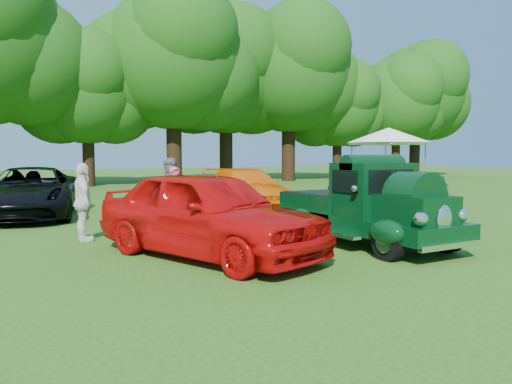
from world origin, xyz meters
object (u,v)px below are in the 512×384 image
canopy_tent (388,136)px  back_car_blue (384,182)px  red_convertible (208,213)px  spectator_grey (172,194)px  back_car_orange (246,189)px  back_car_green (389,178)px  spectator_pink (176,200)px  back_car_black (31,192)px  spectator_white (83,202)px  hero_pickup (366,209)px

canopy_tent → back_car_blue: bearing=-135.0°
red_convertible → spectator_grey: 3.82m
back_car_orange → back_car_blue: (5.78, -0.80, 0.13)m
red_convertible → back_car_green: red_convertible is taller
back_car_blue → canopy_tent: 8.74m
back_car_green → back_car_orange: bearing=165.5°
red_convertible → spectator_pink: red_convertible is taller
back_car_black → back_car_orange: 6.97m
spectator_grey → spectator_white: 2.50m
back_car_green → spectator_pink: bearing=176.9°
back_car_black → back_car_orange: (6.85, -1.33, -0.06)m
back_car_orange → back_car_blue: bearing=-1.5°
back_car_black → spectator_white: bearing=-69.5°
red_convertible → spectator_white: (-1.73, 3.01, 0.04)m
back_car_black → red_convertible: bearing=-60.3°
hero_pickup → back_car_blue: size_ratio=0.91×
spectator_pink → spectator_white: bearing=-174.2°
back_car_black → spectator_grey: 5.34m
hero_pickup → canopy_tent: (12.75, 12.47, 2.21)m
back_car_green → canopy_tent: canopy_tent is taller
back_car_blue → spectator_white: spectator_white is taller
back_car_green → spectator_grey: size_ratio=2.69×
back_car_orange → canopy_tent: canopy_tent is taller
back_car_blue → canopy_tent: canopy_tent is taller
back_car_black → back_car_blue: bearing=4.2°
spectator_pink → spectator_grey: 0.64m
hero_pickup → spectator_grey: (-2.89, 4.19, 0.16)m
back_car_black → back_car_blue: 12.81m
back_car_green → spectator_pink: 13.95m
back_car_blue → red_convertible: bearing=-153.2°
red_convertible → spectator_white: bearing=100.2°
hero_pickup → back_car_blue: (6.76, 6.48, 0.08)m
back_car_blue → spectator_pink: back_car_blue is taller
red_convertible → canopy_tent: (16.29, 12.05, 2.14)m
hero_pickup → back_car_orange: bearing=82.4°
back_car_orange → spectator_grey: 4.95m
hero_pickup → canopy_tent: size_ratio=0.92×
back_car_green → spectator_grey: bearing=174.7°
back_car_orange → canopy_tent: (11.78, 5.18, 2.26)m
spectator_pink → spectator_white: size_ratio=0.94×
back_car_green → hero_pickup: bearing=-163.6°
back_car_orange → spectator_pink: 5.45m
back_car_blue → spectator_white: 12.40m
back_car_blue → canopy_tent: bearing=41.4°
spectator_pink → canopy_tent: bearing=31.7°
red_convertible → back_car_green: 15.93m
hero_pickup → canopy_tent: bearing=44.4°
back_car_black → back_car_green: 15.59m
hero_pickup → red_convertible: size_ratio=0.92×
back_car_blue → spectator_pink: 10.20m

